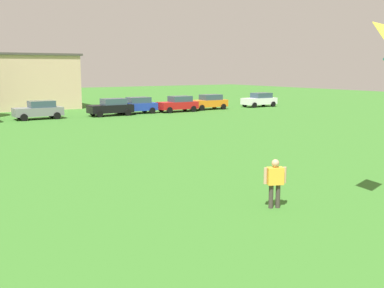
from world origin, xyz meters
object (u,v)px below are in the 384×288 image
Objects in this scene: parked_car_gray_3 at (39,110)px; parked_car_orange_7 at (209,102)px; adult_bystander at (275,179)px; parked_car_blue_5 at (136,105)px; parked_car_black_4 at (111,107)px; parked_car_red_6 at (178,104)px; parked_car_white_8 at (260,100)px.

parked_car_orange_7 is (18.94, 0.28, 0.00)m from parked_car_gray_3.
adult_bystander is 34.05m from parked_car_blue_5.
parked_car_blue_5 is at bearing -167.77° from parked_car_black_4.
parked_car_gray_3 is at bearing 0.86° from parked_car_orange_7.
parked_car_orange_7 is (19.42, 32.58, -0.12)m from adult_bystander.
parked_car_red_6 is at bearing -179.24° from parked_car_black_4.
parked_car_black_4 is 12.14m from parked_car_orange_7.
parked_car_white_8 is at bearing -179.68° from parked_car_gray_3.
adult_bystander is at bearing 59.20° from parked_car_orange_7.
parked_car_blue_5 is 4.69m from parked_car_red_6.
parked_car_red_6 is (7.67, 0.10, 0.00)m from parked_car_black_4.
parked_car_black_4 is 1.00× the size of parked_car_red_6.
parked_car_black_4 is 1.00× the size of parked_car_white_8.
parked_car_gray_3 and parked_car_blue_5 have the same top height.
parked_car_red_6 is (14.50, -0.40, 0.00)m from parked_car_gray_3.
parked_car_white_8 is (11.76, 0.55, 0.00)m from parked_car_red_6.
adult_bystander is 0.38× the size of parked_car_orange_7.
parked_car_black_4 is at bearing 3.72° from parked_car_orange_7.
parked_car_blue_5 and parked_car_orange_7 have the same top height.
parked_car_white_8 is (26.74, 32.44, -0.12)m from adult_bystander.
parked_car_orange_7 is (9.10, 0.14, 0.00)m from parked_car_blue_5.
parked_car_red_6 is 11.77m from parked_car_white_8.
parked_car_blue_5 is at bearing 0.85° from parked_car_orange_7.
parked_car_orange_7 is at bearing -179.15° from parked_car_blue_5.
parked_car_orange_7 is at bearing -171.22° from parked_car_red_6.
adult_bystander is 32.30m from parked_car_gray_3.
parked_car_black_4 is 3.08m from parked_car_blue_5.
parked_car_white_8 is at bearing -178.08° from parked_car_black_4.
parked_car_red_6 is at bearing 178.41° from parked_car_gray_3.
parked_car_orange_7 is at bearing 80.39° from adult_bystander.
adult_bystander is at bearing 89.14° from parked_car_gray_3.
adult_bystander is 37.93m from parked_car_orange_7.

